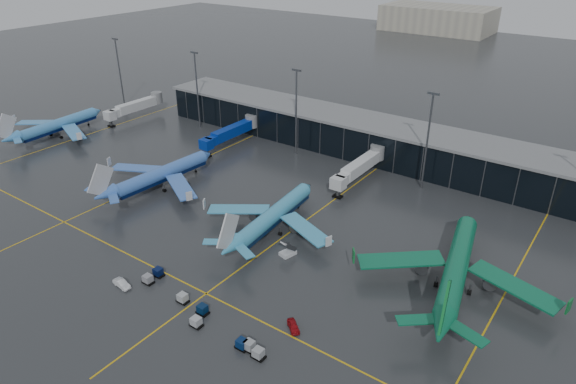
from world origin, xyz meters
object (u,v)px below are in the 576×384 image
Objects in this scene: service_van_red at (293,326)px; service_van_white at (122,284)px; airliner_klm_near at (274,206)px; airliner_aer_lingus at (459,254)px; airliner_klm_west at (57,118)px; mobile_airstair at (288,252)px; baggage_carts at (202,314)px; airliner_arkefly at (161,166)px.

service_van_white is (-32.95, -9.37, 0.04)m from service_van_red.
airliner_klm_near is 40.18m from airliner_aer_lingus.
airliner_klm_west is 1.01× the size of airliner_klm_near.
service_van_red is at bearing -38.04° from mobile_airstair.
baggage_carts is 8.65× the size of mobile_airstair.
service_van_white reaches higher than service_van_red.
airliner_arkefly is at bearing -11.32° from airliner_klm_west.
airliner_klm_near is 33.46m from service_van_red.
airliner_klm_west is 132.93m from airliner_aer_lingus.
airliner_arkefly is 45.93m from mobile_airstair.
airliner_aer_lingus reaches higher than mobile_airstair.
airliner_aer_lingus is 10.53× the size of service_van_white.
airliner_arkefly is at bearing -174.84° from mobile_airstair.
mobile_airstair reaches higher than baggage_carts.
airliner_arkefly reaches higher than airliner_klm_near.
airliner_aer_lingus is 12.07× the size of mobile_airstair.
airliner_arkefly is 63.98m from service_van_red.
airliner_klm_west is at bearing 166.75° from airliner_aer_lingus.
airliner_klm_near reaches higher than service_van_red.
airliner_klm_west is at bearing 114.04° from service_van_red.
airliner_klm_near is at bearing -11.73° from service_van_white.
service_van_red is at bearing 24.87° from baggage_carts.
airliner_klm_near is (92.88, -6.51, -0.09)m from airliner_klm_west.
mobile_airstair is at bearing 87.89° from baggage_carts.
airliner_klm_west is 93.11m from airliner_klm_near.
airliner_aer_lingus is (132.90, -2.96, 0.86)m from airliner_klm_west.
airliner_klm_near is 0.86× the size of airliner_aer_lingus.
airliner_aer_lingus is at bearing 32.12° from mobile_airstair.
airliner_klm_west is 56.71m from airliner_arkefly.
baggage_carts is at bearing 153.93° from service_van_red.
airliner_klm_west is at bearing -173.60° from mobile_airstair.
airliner_klm_near is at bearing 3.03° from airliner_arkefly.
airliner_klm_west is at bearing 170.52° from airliner_klm_near.
airliner_arkefly reaches higher than baggage_carts.
mobile_airstair is at bearing -43.98° from airliner_klm_near.
airliner_klm_west is 102.45m from mobile_airstair.
airliner_aer_lingus is 1.39× the size of baggage_carts.
airliner_aer_lingus is at bearing -47.89° from service_van_white.
airliner_klm_west is 1.22× the size of baggage_carts.
airliner_klm_west reaches higher than service_van_red.
airliner_klm_west is 1.00× the size of airliner_arkefly.
service_van_white is (-18.29, -2.57, -0.07)m from baggage_carts.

